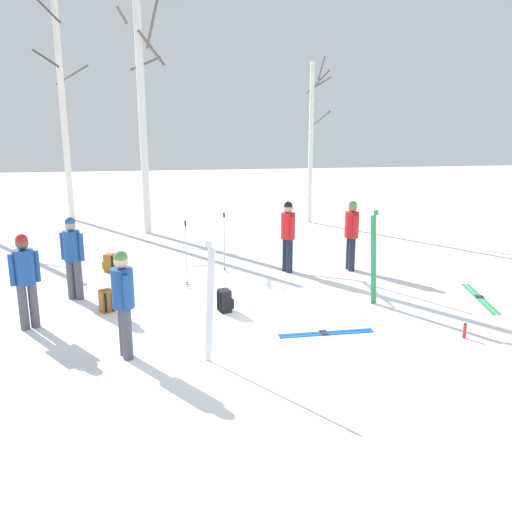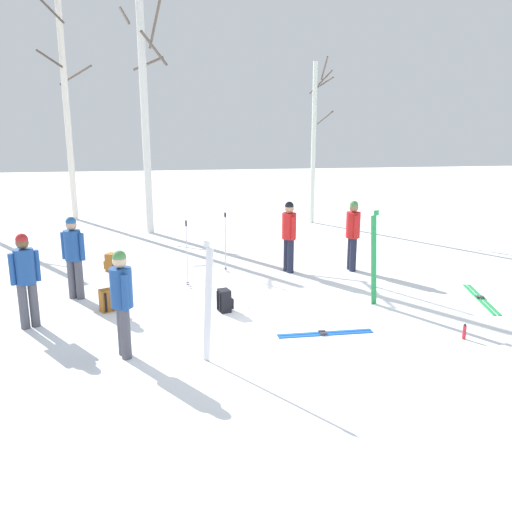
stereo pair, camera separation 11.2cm
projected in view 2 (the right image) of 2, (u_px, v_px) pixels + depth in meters
The scene contains 19 objects.
ground_plane at pixel (278, 334), 9.56m from camera, with size 60.00×60.00×0.00m, color white.
person_0 at pixel (353, 231), 13.25m from camera, with size 0.34×0.52×1.72m.
person_1 at pixel (289, 232), 13.12m from camera, with size 0.34×0.50×1.72m.
person_2 at pixel (73, 252), 11.17m from camera, with size 0.49×0.34×1.72m.
person_3 at pixel (122, 297), 8.43m from camera, with size 0.34×0.50×1.72m.
person_4 at pixel (25, 275), 9.61m from camera, with size 0.47×0.34×1.72m.
ski_pair_planted_0 at pixel (208, 303), 8.25m from camera, with size 0.19×0.18×1.91m.
ski_pair_planted_2 at pixel (374, 259), 10.80m from camera, with size 0.25×0.12×1.91m.
ski_pair_lying_0 at pixel (325, 333), 9.54m from camera, with size 1.69×0.20×0.05m.
ski_pair_lying_1 at pixel (481, 299), 11.35m from camera, with size 0.57×1.93×0.05m.
ski_poles_0 at pixel (225, 241), 13.18m from camera, with size 0.07×0.20×1.45m.
ski_poles_1 at pixel (187, 252), 12.01m from camera, with size 0.07×0.24×1.48m.
backpack_0 at pixel (107, 300), 10.62m from camera, with size 0.33×0.34×0.44m.
backpack_1 at pixel (225, 301), 10.60m from camera, with size 0.33×0.30×0.44m.
backpack_2 at pixel (111, 262), 13.37m from camera, with size 0.34×0.32×0.44m.
water_bottle_0 at pixel (464, 332), 9.30m from camera, with size 0.06×0.06×0.27m.
birch_tree_1 at pixel (66, 108), 19.16m from camera, with size 1.76×1.77×7.62m.
birch_tree_2 at pixel (145, 102), 16.80m from camera, with size 1.40×1.43×7.87m.
birch_tree_3 at pixel (314, 140), 18.84m from camera, with size 0.70×0.94×5.56m.
Camera 2 is at (-1.64, -8.79, 3.67)m, focal length 38.62 mm.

